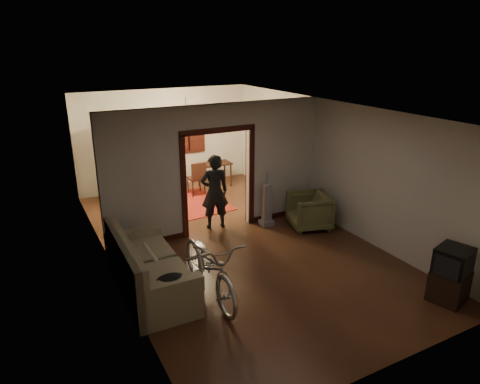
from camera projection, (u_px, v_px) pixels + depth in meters
floor at (233, 241)px, 9.07m from camera, size 5.00×8.50×0.01m
ceiling at (233, 108)px, 8.14m from camera, size 5.00×8.50×0.01m
wall_back at (165, 139)px, 12.15m from camera, size 5.00×0.02×2.80m
wall_left at (106, 198)px, 7.50m from camera, size 0.02×8.50×2.80m
wall_right at (331, 163)px, 9.71m from camera, size 0.02×8.50×2.80m
partition_wall at (217, 169)px, 9.23m from camera, size 5.00×0.14×2.80m
door_casing at (217, 182)px, 9.33m from camera, size 1.74×0.20×2.32m
far_window at (188, 131)px, 12.38m from camera, size 0.98×0.06×1.28m
chandelier at (186, 114)px, 10.38m from camera, size 0.24×0.24×0.24m
light_switch at (261, 170)px, 9.68m from camera, size 0.08×0.01×0.12m
sofa at (150, 263)px, 7.10m from camera, size 1.04×2.25×1.03m
rolled_paper at (151, 254)px, 7.39m from camera, size 0.09×0.76×0.09m
jacket at (171, 279)px, 6.31m from camera, size 0.43×0.33×0.13m
bicycle at (209, 265)px, 6.97m from camera, size 0.77×2.10×1.10m
armchair at (309, 211)px, 9.62m from camera, size 1.09×1.07×0.80m
tv_stand at (449, 286)px, 6.94m from camera, size 0.68×0.64×0.51m
crt_tv at (453, 262)px, 6.79m from camera, size 0.65×0.61×0.46m
vacuum at (267, 205)px, 9.71m from camera, size 0.33×0.28×0.99m
person at (215, 192)px, 9.48m from camera, size 0.69×0.52×1.70m
oriental_rug at (192, 203)px, 11.20m from camera, size 1.72×2.17×0.02m
locker at (129, 162)px, 11.42m from camera, size 1.05×0.70×1.94m
globe at (126, 126)px, 11.10m from camera, size 0.29×0.29×0.29m
desk at (215, 175)px, 12.44m from camera, size 1.00×0.67×0.69m
desk_chair at (196, 178)px, 11.70m from camera, size 0.49×0.49×0.95m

